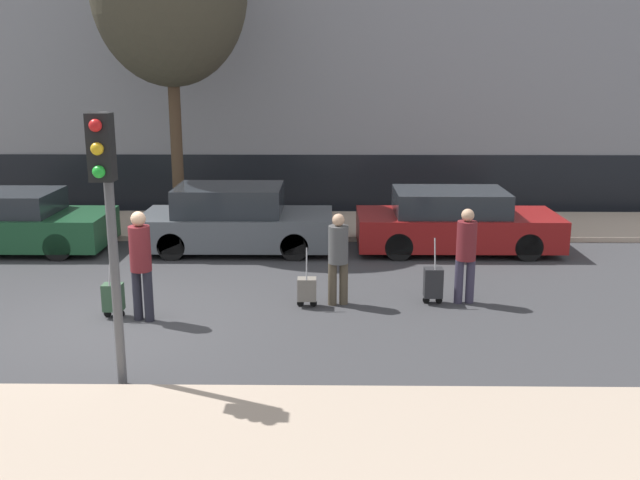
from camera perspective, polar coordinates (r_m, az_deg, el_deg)
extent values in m
plane|color=#38383A|center=(12.00, -16.06, -6.42)|extent=(80.00, 80.00, 0.00)
cube|color=tan|center=(8.77, -23.22, -14.38)|extent=(28.00, 2.50, 0.12)
cube|color=tan|center=(18.53, -9.98, 1.19)|extent=(28.00, 3.00, 0.12)
cube|color=black|center=(20.50, -8.96, 4.54)|extent=(27.44, 0.06, 1.60)
cube|color=#194728|center=(17.32, -23.41, 0.84)|extent=(4.30, 1.90, 0.70)
cube|color=#23282D|center=(17.28, -24.12, 2.76)|extent=(2.36, 1.67, 0.49)
cylinder|color=black|center=(16.07, -20.23, -0.51)|extent=(0.60, 0.18, 0.60)
cylinder|color=black|center=(17.65, -18.28, 0.87)|extent=(0.60, 0.18, 0.60)
cube|color=#4C5156|center=(16.00, -6.60, 0.91)|extent=(4.21, 1.91, 0.70)
cube|color=#23282D|center=(15.89, -7.27, 3.22)|extent=(2.32, 1.68, 0.61)
cylinder|color=black|center=(15.10, -2.07, -0.54)|extent=(0.60, 0.18, 0.60)
cylinder|color=black|center=(16.77, -1.79, 0.92)|extent=(0.60, 0.18, 0.60)
cylinder|color=black|center=(15.44, -11.80, -0.50)|extent=(0.60, 0.18, 0.60)
cylinder|color=black|center=(17.08, -10.57, 0.93)|extent=(0.60, 0.18, 0.60)
cube|color=maroon|center=(16.15, 10.89, 0.87)|extent=(4.42, 1.89, 0.70)
cube|color=#23282D|center=(16.00, 10.37, 3.02)|extent=(2.43, 1.67, 0.53)
cylinder|color=black|center=(15.69, 16.33, -0.54)|extent=(0.60, 0.18, 0.60)
cylinder|color=black|center=(17.30, 14.85, 0.86)|extent=(0.60, 0.18, 0.60)
cylinder|color=black|center=(15.19, 6.32, -0.53)|extent=(0.60, 0.18, 0.60)
cylinder|color=black|center=(16.84, 5.77, 0.91)|extent=(0.60, 0.18, 0.60)
cylinder|color=#23232D|center=(11.93, -14.40, -4.29)|extent=(0.15, 0.15, 0.84)
cylinder|color=#23232D|center=(11.84, -13.56, -4.39)|extent=(0.15, 0.15, 0.84)
cylinder|color=maroon|center=(11.67, -14.21, -0.67)|extent=(0.34, 0.34, 0.73)
sphere|color=tan|center=(11.56, -14.35, 1.65)|extent=(0.24, 0.24, 0.24)
cube|color=#335138|center=(12.18, -16.22, -4.41)|extent=(0.32, 0.24, 0.45)
cylinder|color=black|center=(12.30, -16.63, -5.66)|extent=(0.12, 0.03, 0.12)
cylinder|color=black|center=(12.24, -15.63, -5.69)|extent=(0.12, 0.03, 0.12)
cylinder|color=gray|center=(11.97, -16.48, -2.24)|extent=(0.02, 0.19, 0.53)
cylinder|color=#4C4233|center=(12.29, 1.00, -3.54)|extent=(0.15, 0.15, 0.75)
cylinder|color=#4C4233|center=(12.34, 1.90, -3.48)|extent=(0.15, 0.15, 0.75)
cylinder|color=#4C4C4C|center=(12.13, 1.47, -0.36)|extent=(0.34, 0.34, 0.65)
sphere|color=tan|center=(12.03, 1.48, 1.62)|extent=(0.21, 0.21, 0.21)
cube|color=slate|center=(12.21, -1.06, -3.95)|extent=(0.32, 0.24, 0.39)
cylinder|color=black|center=(12.30, -1.58, -5.07)|extent=(0.12, 0.03, 0.12)
cylinder|color=black|center=(12.29, -0.53, -5.08)|extent=(0.12, 0.03, 0.12)
cylinder|color=gray|center=(12.01, -1.08, -1.92)|extent=(0.02, 0.19, 0.53)
cylinder|color=#383347|center=(12.61, 11.04, -3.28)|extent=(0.15, 0.15, 0.78)
cylinder|color=#383347|center=(12.66, 11.92, -3.25)|extent=(0.15, 0.15, 0.78)
cylinder|color=maroon|center=(12.45, 11.64, -0.06)|extent=(0.34, 0.34, 0.68)
sphere|color=tan|center=(12.35, 11.74, 1.96)|extent=(0.22, 0.22, 0.22)
cube|color=#262628|center=(12.51, 9.05, -3.39)|extent=(0.32, 0.24, 0.51)
cylinder|color=black|center=(12.59, 8.49, -4.77)|extent=(0.12, 0.03, 0.12)
cylinder|color=black|center=(12.62, 9.50, -4.76)|extent=(0.12, 0.03, 0.12)
cylinder|color=gray|center=(12.29, 9.19, -1.12)|extent=(0.02, 0.19, 0.53)
cylinder|color=#515154|center=(9.21, -16.19, -1.12)|extent=(0.12, 0.12, 3.50)
cube|color=black|center=(8.80, -17.11, 7.10)|extent=(0.28, 0.24, 0.80)
sphere|color=red|center=(8.64, -17.54, 8.73)|extent=(0.15, 0.15, 0.15)
sphere|color=gold|center=(8.66, -17.41, 6.98)|extent=(0.15, 0.15, 0.15)
sphere|color=green|center=(8.70, -17.28, 5.23)|extent=(0.15, 0.15, 0.15)
torus|color=black|center=(18.13, -7.09, 2.38)|extent=(0.72, 0.06, 0.72)
torus|color=black|center=(18.31, -10.35, 2.37)|extent=(0.72, 0.06, 0.72)
cylinder|color=black|center=(18.18, -8.75, 2.99)|extent=(1.00, 0.05, 0.05)
cylinder|color=black|center=(18.17, -9.36, 3.60)|extent=(0.04, 0.04, 0.40)
cylinder|color=#4C3826|center=(17.55, -11.39, 7.20)|extent=(0.28, 0.28, 3.96)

